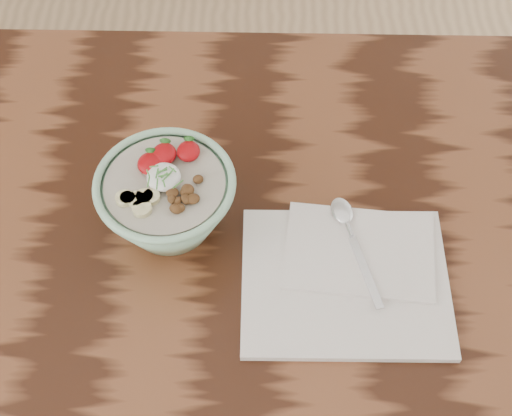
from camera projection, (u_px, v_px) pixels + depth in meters
The scene contains 4 objects.
table at pixel (242, 321), 93.78cm from camera, with size 160.00×90.00×75.00cm.
breakfast_bowl at pixel (167, 200), 86.41cm from camera, with size 16.94×16.94×11.25cm.
napkin at pixel (348, 275), 86.33cm from camera, with size 25.07×21.06×1.53cm.
spoon at pixel (348, 225), 88.92cm from camera, with size 6.16×16.02×0.84cm.
Camera 1 is at (2.71, -40.63, 151.50)cm, focal length 50.00 mm.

